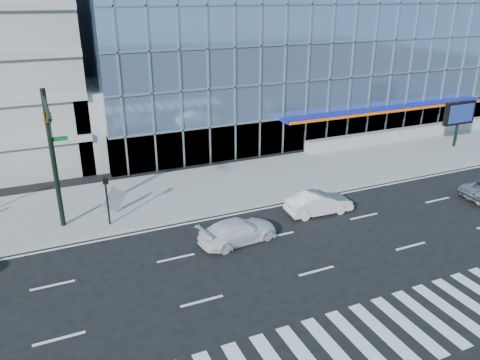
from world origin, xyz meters
The scene contains 11 objects.
ground centered at (0.00, 0.00, 0.00)m, with size 160.00×160.00×0.00m, color black.
sidewalk centered at (0.00, 8.00, 0.07)m, with size 120.00×8.00×0.15m, color gray.
theatre_building centered at (14.00, 26.00, 7.50)m, with size 42.00×26.00×15.00m, color #6D8CB6.
ramp_block centered at (-6.00, 18.00, 3.00)m, with size 6.00×8.00×6.00m, color gray.
retaining_wall centered at (24.00, 11.60, 0.65)m, with size 30.00×0.80×1.00m, color gray.
traffic_signal centered at (-11.00, 4.57, 6.16)m, with size 1.14×5.74×8.00m.
ped_signal_post centered at (-8.50, 4.94, 2.14)m, with size 0.30×0.33×3.00m.
marquee_sign centered at (22.00, 7.99, 3.07)m, with size 3.20×0.43×4.00m.
white_suv centered at (-2.34, 0.28, 0.66)m, with size 1.84×4.52×1.31m, color white.
white_sedan centered at (3.66, 1.52, 0.69)m, with size 1.46×4.20×1.38m, color silver.
tilted_panel centered at (-7.90, 6.43, 1.06)m, with size 1.30×0.06×1.30m, color #A1A1A1.
Camera 1 is at (-11.50, -20.52, 12.72)m, focal length 35.00 mm.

